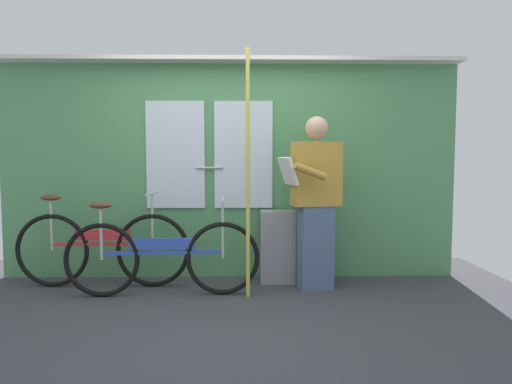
{
  "coord_description": "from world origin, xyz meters",
  "views": [
    {
      "loc": [
        0.2,
        -3.49,
        1.23
      ],
      "look_at": [
        0.27,
        0.52,
        0.94
      ],
      "focal_mm": 30.94,
      "sensor_mm": 36.0,
      "label": 1
    }
  ],
  "objects": [
    {
      "name": "passenger_reading_newspaper",
      "position": [
        0.83,
        0.62,
        0.86
      ],
      "size": [
        0.61,
        0.53,
        1.63
      ],
      "rotation": [
        0.0,
        0.0,
        3.37
      ],
      "color": "slate",
      "rests_on": "ground_plane"
    },
    {
      "name": "bicycle_leaning_behind",
      "position": [
        -1.22,
        0.74,
        0.38
      ],
      "size": [
        1.68,
        0.44,
        0.92
      ],
      "rotation": [
        0.0,
        0.0,
        -0.01
      ],
      "color": "black",
      "rests_on": "ground_plane"
    },
    {
      "name": "trash_bin_by_wall",
      "position": [
        0.49,
        0.9,
        0.36
      ],
      "size": [
        0.35,
        0.28,
        0.72
      ],
      "primitive_type": "cube",
      "color": "gray",
      "rests_on": "ground_plane"
    },
    {
      "name": "train_door_wall",
      "position": [
        -0.01,
        1.12,
        1.18
      ],
      "size": [
        4.72,
        0.28,
        2.25
      ],
      "color": "#4C8C56",
      "rests_on": "ground_plane"
    },
    {
      "name": "handrail_pole",
      "position": [
        0.2,
        0.41,
        1.11
      ],
      "size": [
        0.04,
        0.04,
        2.21
      ],
      "primitive_type": "cylinder",
      "color": "#C6C14C",
      "rests_on": "ground_plane"
    },
    {
      "name": "bicycle_near_door",
      "position": [
        -0.58,
        0.44,
        0.36
      ],
      "size": [
        1.75,
        0.44,
        0.88
      ],
      "rotation": [
        0.0,
        0.0,
        0.05
      ],
      "color": "black",
      "rests_on": "ground_plane"
    },
    {
      "name": "ground_plane",
      "position": [
        0.0,
        0.0,
        -0.02
      ],
      "size": [
        5.72,
        3.85,
        0.04
      ],
      "primitive_type": "cube",
      "color": "#38383D"
    }
  ]
}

